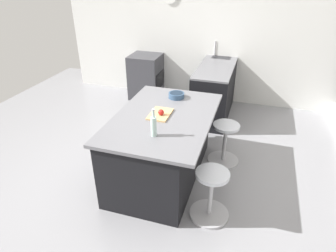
{
  "coord_description": "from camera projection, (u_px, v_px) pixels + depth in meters",
  "views": [
    {
      "loc": [
        2.91,
        1.19,
        2.49
      ],
      "look_at": [
        -0.08,
        0.26,
        0.75
      ],
      "focal_mm": 31.46,
      "sensor_mm": 36.0,
      "label": 1
    }
  ],
  "objects": [
    {
      "name": "ground_plane",
      "position": [
        148.0,
        175.0,
        3.95
      ],
      "size": [
        7.37,
        7.37,
        0.0
      ],
      "primitive_type": "plane",
      "color": "gray"
    },
    {
      "name": "interior_partition_left",
      "position": [
        198.0,
        33.0,
        5.68
      ],
      "size": [
        0.15,
        5.41,
        2.61
      ],
      "color": "silver",
      "rests_on": "ground_plane"
    },
    {
      "name": "sink_cabinet",
      "position": [
        218.0,
        83.0,
        5.67
      ],
      "size": [
        2.27,
        0.6,
        1.2
      ],
      "color": "black",
      "rests_on": "ground_plane"
    },
    {
      "name": "oven_range",
      "position": [
        146.0,
        76.0,
        6.06
      ],
      "size": [
        0.6,
        0.61,
        0.89
      ],
      "color": "#38383D",
      "rests_on": "ground_plane"
    },
    {
      "name": "kitchen_island",
      "position": [
        161.0,
        146.0,
        3.75
      ],
      "size": [
        1.73,
        1.15,
        0.88
      ],
      "color": "black",
      "rests_on": "ground_plane"
    },
    {
      "name": "stool_by_window",
      "position": [
        224.0,
        144.0,
        4.09
      ],
      "size": [
        0.44,
        0.44,
        0.59
      ],
      "color": "#B7B7BC",
      "rests_on": "ground_plane"
    },
    {
      "name": "stool_middle",
      "position": [
        211.0,
        196.0,
        3.19
      ],
      "size": [
        0.44,
        0.44,
        0.59
      ],
      "color": "#B7B7BC",
      "rests_on": "ground_plane"
    },
    {
      "name": "cutting_board",
      "position": [
        160.0,
        114.0,
        3.55
      ],
      "size": [
        0.36,
        0.24,
        0.02
      ],
      "primitive_type": "cube",
      "color": "tan",
      "rests_on": "kitchen_island"
    },
    {
      "name": "apple_red",
      "position": [
        161.0,
        112.0,
        3.49
      ],
      "size": [
        0.07,
        0.07,
        0.07
      ],
      "primitive_type": "sphere",
      "color": "red",
      "rests_on": "cutting_board"
    },
    {
      "name": "water_bottle",
      "position": [
        154.0,
        126.0,
        3.06
      ],
      "size": [
        0.06,
        0.06,
        0.31
      ],
      "color": "silver",
      "rests_on": "kitchen_island"
    },
    {
      "name": "fruit_bowl",
      "position": [
        176.0,
        95.0,
        3.99
      ],
      "size": [
        0.21,
        0.21,
        0.07
      ],
      "color": "#334C6B",
      "rests_on": "kitchen_island"
    }
  ]
}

